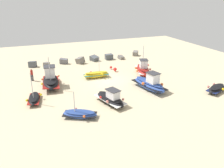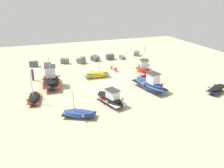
{
  "view_description": "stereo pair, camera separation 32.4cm",
  "coord_description": "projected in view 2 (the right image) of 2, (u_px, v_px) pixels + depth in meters",
  "views": [
    {
      "loc": [
        -9.55,
        -27.04,
        10.92
      ],
      "look_at": [
        -0.61,
        -3.61,
        0.9
      ],
      "focal_mm": 36.41,
      "sensor_mm": 36.0,
      "label": 1
    },
    {
      "loc": [
        -9.25,
        -27.16,
        10.92
      ],
      "look_at": [
        -0.61,
        -3.61,
        0.9
      ],
      "focal_mm": 36.41,
      "sensor_mm": 36.0,
      "label": 2
    }
  ],
  "objects": [
    {
      "name": "fishing_boat_6",
      "position": [
        79.0,
        114.0,
        21.41
      ],
      "size": [
        3.43,
        2.53,
        2.68
      ],
      "rotation": [
        0.0,
        0.0,
        5.81
      ],
      "color": "#2D4C9E",
      "rests_on": "ground_plane"
    },
    {
      "name": "fishing_boat_1",
      "position": [
        144.0,
        69.0,
        32.87
      ],
      "size": [
        3.05,
        4.72,
        4.16
      ],
      "rotation": [
        0.0,
        0.0,
        4.39
      ],
      "color": "maroon",
      "rests_on": "ground_plane"
    },
    {
      "name": "fishing_boat_3",
      "position": [
        97.0,
        74.0,
        31.52
      ],
      "size": [
        3.63,
        1.77,
        2.96
      ],
      "rotation": [
        0.0,
        0.0,
        3.09
      ],
      "color": "gold",
      "rests_on": "ground_plane"
    },
    {
      "name": "fishing_boat_2",
      "position": [
        150.0,
        84.0,
        27.48
      ],
      "size": [
        2.72,
        5.31,
        2.32
      ],
      "rotation": [
        0.0,
        0.0,
        4.93
      ],
      "color": "#2D4C9E",
      "rests_on": "ground_plane"
    },
    {
      "name": "breakwater_rocks",
      "position": [
        90.0,
        59.0,
        39.09
      ],
      "size": [
        19.95,
        2.98,
        1.34
      ],
      "color": "#4C5156",
      "rests_on": "ground_plane"
    },
    {
      "name": "fishing_boat_0",
      "position": [
        51.0,
        80.0,
        28.38
      ],
      "size": [
        2.54,
        4.82,
        4.08
      ],
      "rotation": [
        0.0,
        0.0,
        1.47
      ],
      "color": "black",
      "rests_on": "ground_plane"
    },
    {
      "name": "mooring_buoy_1",
      "position": [
        116.0,
        69.0,
        33.98
      ],
      "size": [
        0.52,
        0.52,
        0.63
      ],
      "color": "#3F3F42",
      "rests_on": "ground_plane"
    },
    {
      "name": "fishing_boat_4",
      "position": [
        110.0,
        99.0,
        24.0
      ],
      "size": [
        2.61,
        4.43,
        1.75
      ],
      "rotation": [
        0.0,
        0.0,
        5.02
      ],
      "color": "black",
      "rests_on": "ground_plane"
    },
    {
      "name": "person_walking",
      "position": [
        32.0,
        74.0,
        30.32
      ],
      "size": [
        0.32,
        0.32,
        1.69
      ],
      "rotation": [
        0.0,
        0.0,
        1.74
      ],
      "color": "#2D2D38",
      "rests_on": "ground_plane"
    },
    {
      "name": "fishing_boat_5",
      "position": [
        217.0,
        89.0,
        26.79
      ],
      "size": [
        3.51,
        2.37,
        0.85
      ],
      "rotation": [
        0.0,
        0.0,
        0.39
      ],
      "color": "black",
      "rests_on": "ground_plane"
    },
    {
      "name": "ground_plane",
      "position": [
        107.0,
        80.0,
        30.69
      ],
      "size": [
        53.96,
        53.96,
        0.0
      ],
      "primitive_type": "plane",
      "color": "beige"
    },
    {
      "name": "fishing_boat_7",
      "position": [
        34.0,
        98.0,
        24.56
      ],
      "size": [
        1.75,
        3.26,
        3.5
      ],
      "rotation": [
        0.0,
        0.0,
        1.42
      ],
      "color": "black",
      "rests_on": "ground_plane"
    },
    {
      "name": "mooring_buoy_0",
      "position": [
        112.0,
        67.0,
        35.07
      ],
      "size": [
        0.4,
        0.4,
        0.51
      ],
      "color": "#3F3F42",
      "rests_on": "ground_plane"
    }
  ]
}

